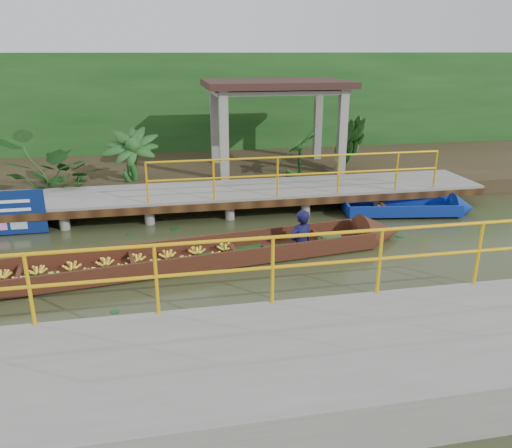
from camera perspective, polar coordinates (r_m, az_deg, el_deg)
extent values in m
plane|color=#2A3118|center=(10.13, -6.45, -4.57)|extent=(80.00, 80.00, 0.00)
cube|color=#2E2817|center=(17.20, -8.62, 6.09)|extent=(30.00, 8.00, 0.45)
cube|color=slate|center=(13.26, -7.82, 3.44)|extent=(16.00, 2.00, 0.15)
cube|color=black|center=(12.33, -7.52, 1.84)|extent=(16.00, 0.12, 0.18)
cylinder|color=#F1AE0C|center=(12.54, 4.98, 7.68)|extent=(7.50, 0.05, 0.05)
cylinder|color=#F1AE0C|center=(12.63, 4.92, 5.68)|extent=(7.50, 0.05, 0.05)
cylinder|color=#F1AE0C|center=(12.64, 4.92, 5.46)|extent=(0.05, 0.05, 1.00)
cylinder|color=slate|center=(13.00, -25.40, 0.09)|extent=(0.24, 0.24, 0.55)
cylinder|color=slate|center=(14.49, -23.97, 2.13)|extent=(0.24, 0.24, 0.55)
cylinder|color=slate|center=(12.63, -16.62, 0.67)|extent=(0.24, 0.24, 0.55)
cylinder|color=slate|center=(14.16, -16.08, 2.68)|extent=(0.24, 0.24, 0.55)
cylinder|color=slate|center=(12.58, -7.54, 1.24)|extent=(0.24, 0.24, 0.55)
cylinder|color=slate|center=(14.11, -7.98, 3.20)|extent=(0.24, 0.24, 0.55)
cylinder|color=slate|center=(12.83, 1.40, 1.77)|extent=(0.24, 0.24, 0.55)
cylinder|color=slate|center=(14.34, 0.03, 3.65)|extent=(0.24, 0.24, 0.55)
cylinder|color=slate|center=(13.39, 9.80, 2.24)|extent=(0.24, 0.24, 0.55)
cylinder|color=slate|center=(14.84, 7.66, 4.02)|extent=(0.24, 0.24, 0.55)
cylinder|color=slate|center=(14.21, 17.38, 2.61)|extent=(0.24, 0.24, 0.55)
cylinder|color=slate|center=(15.58, 14.67, 4.29)|extent=(0.24, 0.24, 0.55)
cylinder|color=slate|center=(12.58, -7.54, 1.24)|extent=(0.24, 0.24, 0.55)
cube|color=slate|center=(6.51, 5.95, -16.18)|extent=(18.00, 2.40, 0.70)
cylinder|color=#F1AE0C|center=(6.86, 3.58, -1.41)|extent=(10.00, 0.05, 0.05)
cylinder|color=#F1AE0C|center=(7.03, 3.51, -4.85)|extent=(10.00, 0.05, 0.05)
cylinder|color=#F1AE0C|center=(7.05, 3.50, -5.22)|extent=(0.05, 0.05, 1.00)
cube|color=slate|center=(14.68, -3.68, 9.51)|extent=(0.25, 0.25, 2.80)
cube|color=slate|center=(15.55, 9.79, 9.81)|extent=(0.25, 0.25, 2.80)
cube|color=slate|center=(17.04, -4.75, 10.82)|extent=(0.25, 0.25, 2.80)
cube|color=slate|center=(17.79, 7.06, 11.10)|extent=(0.25, 0.25, 2.80)
cube|color=slate|center=(16.02, 2.25, 15.02)|extent=(4.00, 2.60, 0.12)
cube|color=#321C19|center=(16.01, 2.26, 15.74)|extent=(4.40, 3.00, 0.20)
cube|color=#164215|center=(19.38, -9.26, 12.84)|extent=(30.00, 0.80, 4.00)
cube|color=#341B0E|center=(10.12, -8.17, -4.30)|extent=(8.15, 2.08, 0.06)
cube|color=#341B0E|center=(10.52, -8.72, -2.55)|extent=(8.02, 1.14, 0.34)
cube|color=#341B0E|center=(9.60, -7.63, -4.68)|extent=(8.02, 1.14, 0.34)
cone|color=#341B0E|center=(11.67, 14.03, -1.03)|extent=(1.13, 1.10, 0.97)
ellipsoid|color=#164215|center=(11.05, 8.49, -1.68)|extent=(0.62, 0.52, 0.26)
imported|color=#0F0E34|center=(10.52, 5.24, 1.59)|extent=(0.68, 0.55, 1.60)
cube|color=navy|center=(13.59, 16.22, 1.45)|extent=(3.01, 1.30, 0.10)
cube|color=navy|center=(13.95, 15.72, 2.45)|extent=(2.89, 0.50, 0.29)
cube|color=navy|center=(13.16, 16.84, 1.35)|extent=(2.89, 0.50, 0.29)
cube|color=navy|center=(13.17, 10.24, 1.89)|extent=(0.19, 0.87, 0.29)
cone|color=navy|center=(14.18, 22.58, 1.70)|extent=(0.70, 0.89, 0.82)
cube|color=black|center=(13.40, 14.31, 2.07)|extent=(0.23, 0.88, 0.05)
imported|color=#164215|center=(15.09, -21.88, 7.22)|extent=(1.34, 1.34, 1.67)
imported|color=#164215|center=(14.85, -14.24, 7.83)|extent=(1.34, 1.34, 1.67)
imported|color=#164215|center=(15.39, 4.87, 8.73)|extent=(1.34, 1.34, 1.67)
imported|color=#164215|center=(15.86, 10.15, 8.81)|extent=(1.34, 1.34, 1.67)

